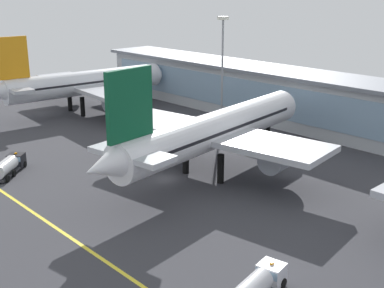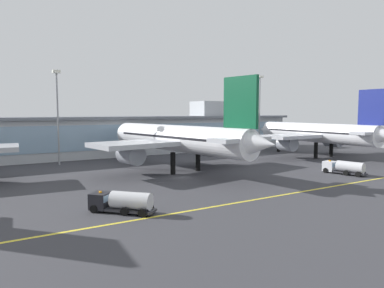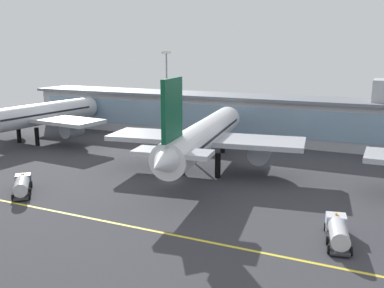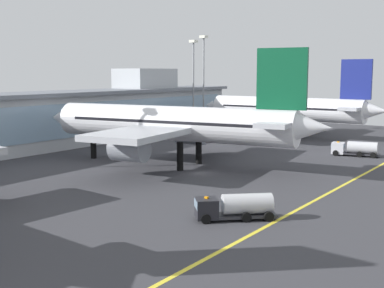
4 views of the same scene
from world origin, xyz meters
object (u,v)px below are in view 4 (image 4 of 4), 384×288
airliner_near_right (173,124)px  apron_light_mast_centre (204,70)px  baggage_tug_near (354,148)px  apron_light_mast_east (193,73)px  airliner_far_right (287,109)px  service_truck_far (233,206)px

airliner_near_right → apron_light_mast_centre: size_ratio=2.08×
airliner_near_right → baggage_tug_near: bearing=-137.0°
baggage_tug_near → apron_light_mast_east: apron_light_mast_east is taller
airliner_near_right → airliner_far_right: (48.39, 0.72, -0.28)m
airliner_near_right → apron_light_mast_centre: (48.41, 25.89, 9.59)m
service_truck_far → apron_light_mast_centre: apron_light_mast_centre is taller
airliner_near_right → apron_light_mast_east: bearing=-67.7°
apron_light_mast_centre → airliner_far_right: bearing=-90.1°
baggage_tug_near → apron_light_mast_east: bearing=-28.9°
baggage_tug_near → apron_light_mast_centre: size_ratio=0.36×
service_truck_far → apron_light_mast_east: 86.25m
airliner_far_right → service_truck_far: bearing=110.2°
airliner_near_right → service_truck_far: 34.96m
airliner_near_right → baggage_tug_near: airliner_near_right is taller
airliner_far_right → apron_light_mast_centre: bearing=-0.1°
airliner_near_right → airliner_far_right: size_ratio=1.11×
airliner_near_right → apron_light_mast_centre: 55.73m
baggage_tug_near → apron_light_mast_centre: (19.77, 48.62, 15.42)m
service_truck_far → apron_light_mast_centre: size_ratio=0.32×
apron_light_mast_centre → apron_light_mast_east: 4.33m
baggage_tug_near → service_truck_far: same height
service_truck_far → apron_light_mast_east: bearing=-94.7°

